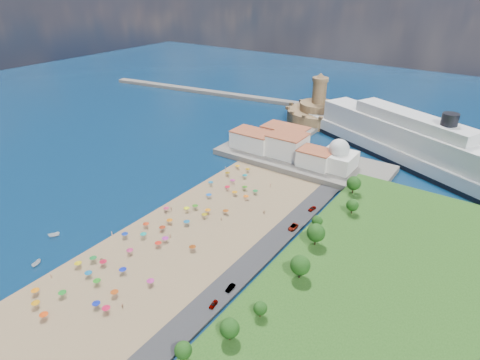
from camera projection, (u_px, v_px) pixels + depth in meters
The scene contains 13 objects.
ground at pixel (197, 218), 161.92m from camera, with size 700.00×700.00×0.00m, color #071938.
terrace at pixel (302, 160), 209.45m from camera, with size 90.00×36.00×3.00m, color #59544C.
jetty at pixel (296, 133), 246.35m from camera, with size 18.00×70.00×2.40m, color #59544C.
breakwater at pixel (215, 93), 329.06m from camera, with size 200.00×7.00×2.60m, color #59544C.
waterfront_buildings at pixel (281, 143), 213.66m from camera, with size 57.00×29.00×11.00m.
domed_building at pixel (338, 157), 194.40m from camera, with size 16.00×16.00×15.00m.
fortress at pixel (318, 112), 265.76m from camera, with size 40.00×40.00×32.40m.
cruise_ship at pixel (408, 145), 207.85m from camera, with size 137.94×79.25×31.09m.
beach_parasols at pixel (172, 225), 153.59m from camera, with size 29.71×115.26×2.20m.
beachgoers at pixel (194, 218), 160.03m from camera, with size 39.46×98.38×1.90m.
moored_boats at pixel (46, 247), 143.18m from camera, with size 13.24×17.37×1.59m.
parked_cars at pixel (279, 240), 145.93m from camera, with size 2.53×70.01×1.45m.
hillside_trees at pixel (310, 240), 131.14m from camera, with size 14.11×106.99×8.00m.
Camera 1 is at (92.85, -102.42, 87.48)m, focal length 30.00 mm.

